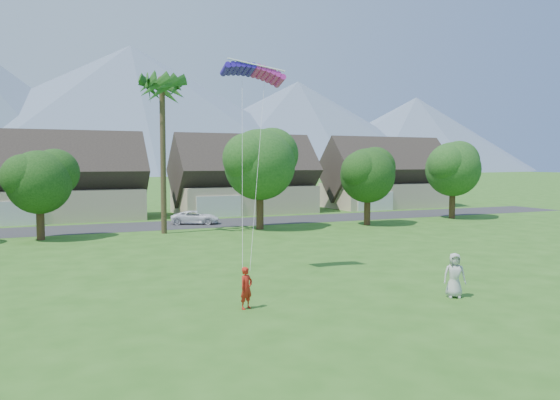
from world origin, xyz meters
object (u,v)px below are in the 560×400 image
parafoil_kite (253,70)px  kite_flyer (246,288)px  watcher (454,275)px  parked_car (195,217)px

parafoil_kite → kite_flyer: bearing=-108.5°
watcher → parked_car: (-2.96, 30.94, -0.34)m
watcher → parafoil_kite: size_ratio=0.60×
kite_flyer → parked_car: 29.67m
kite_flyer → parafoil_kite: 11.47m
kite_flyer → parafoil_kite: bearing=40.6°
watcher → parafoil_kite: 13.55m
kite_flyer → parked_car: size_ratio=0.38×
kite_flyer → parked_car: kite_flyer is taller
kite_flyer → watcher: 8.81m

